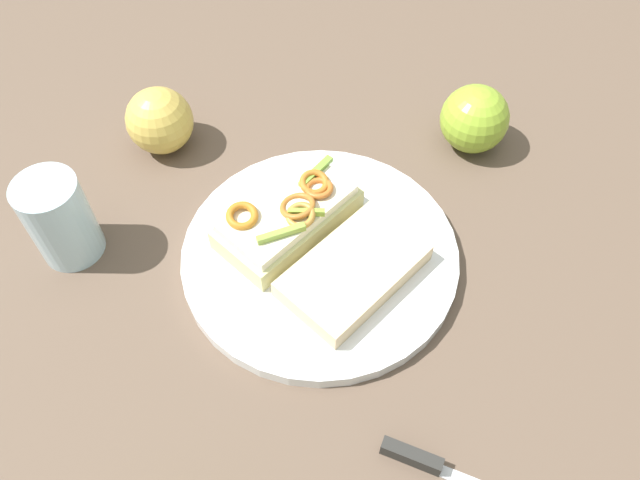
# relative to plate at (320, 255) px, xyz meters

# --- Properties ---
(ground_plane) EXTENTS (2.00, 2.00, 0.00)m
(ground_plane) POSITION_rel_plate_xyz_m (0.00, 0.00, -0.01)
(ground_plane) COLOR brown
(ground_plane) RESTS_ON ground
(plate) EXTENTS (0.30, 0.30, 0.02)m
(plate) POSITION_rel_plate_xyz_m (0.00, 0.00, 0.00)
(plate) COLOR white
(plate) RESTS_ON ground_plane
(sandwich) EXTENTS (0.17, 0.16, 0.05)m
(sandwich) POSITION_rel_plate_xyz_m (-0.03, 0.04, 0.03)
(sandwich) COLOR #D2D08A
(sandwich) RESTS_ON plate
(bread_slice_side) EXTENTS (0.17, 0.16, 0.02)m
(bread_slice_side) POSITION_rel_plate_xyz_m (0.03, -0.04, 0.02)
(bread_slice_side) COLOR beige
(bread_slice_side) RESTS_ON plate
(apple_1) EXTENTS (0.10, 0.10, 0.08)m
(apple_1) POSITION_rel_plate_xyz_m (0.21, 0.14, 0.03)
(apple_1) COLOR #8DB130
(apple_1) RESTS_ON ground_plane
(apple_2) EXTENTS (0.11, 0.11, 0.08)m
(apple_2) POSITION_rel_plate_xyz_m (-0.16, 0.21, 0.03)
(apple_2) COLOR gold
(apple_2) RESTS_ON ground_plane
(drinking_glass) EXTENTS (0.07, 0.07, 0.10)m
(drinking_glass) POSITION_rel_plate_xyz_m (-0.26, 0.07, 0.04)
(drinking_glass) COLOR silver
(drinking_glass) RESTS_ON ground_plane
(knife) EXTENTS (0.11, 0.08, 0.02)m
(knife) POSITION_rel_plate_xyz_m (0.05, -0.23, -0.00)
(knife) COLOR silver
(knife) RESTS_ON ground_plane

